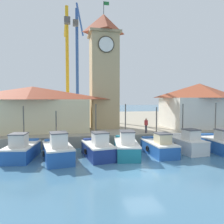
{
  "coord_description": "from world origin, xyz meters",
  "views": [
    {
      "loc": [
        -5.12,
        -14.16,
        5.01
      ],
      "look_at": [
        -0.19,
        9.78,
        3.5
      ],
      "focal_mm": 35.0,
      "sensor_mm": 36.0,
      "label": 1
    }
  ],
  "objects_px": {
    "warehouse_right": "(199,105)",
    "port_crane_near": "(67,75)",
    "fishing_boat_mid_left": "(126,147)",
    "fishing_boat_mid_right": "(186,143)",
    "fishing_boat_center": "(159,146)",
    "warehouse_left": "(33,109)",
    "port_crane_far": "(77,75)",
    "dock_worker_near_tower": "(146,125)",
    "fishing_boat_left_inner": "(98,149)",
    "fishing_boat_far_left": "(22,150)",
    "clock_tower": "(104,69)",
    "fishing_boat_left_outer": "(58,150)",
    "fishing_boat_right_inner": "(219,143)"
  },
  "relations": [
    {
      "from": "warehouse_right",
      "to": "port_crane_near",
      "type": "bearing_deg",
      "value": 144.06
    },
    {
      "from": "fishing_boat_mid_left",
      "to": "fishing_boat_mid_right",
      "type": "height_order",
      "value": "fishing_boat_mid_left"
    },
    {
      "from": "fishing_boat_center",
      "to": "warehouse_left",
      "type": "relative_size",
      "value": 0.34
    },
    {
      "from": "warehouse_right",
      "to": "port_crane_far",
      "type": "distance_m",
      "value": 23.12
    },
    {
      "from": "fishing_boat_mid_left",
      "to": "dock_worker_near_tower",
      "type": "distance_m",
      "value": 5.92
    },
    {
      "from": "fishing_boat_left_inner",
      "to": "fishing_boat_mid_right",
      "type": "relative_size",
      "value": 0.99
    },
    {
      "from": "warehouse_left",
      "to": "port_crane_far",
      "type": "relative_size",
      "value": 0.6
    },
    {
      "from": "warehouse_left",
      "to": "fishing_boat_far_left",
      "type": "bearing_deg",
      "value": -88.55
    },
    {
      "from": "fishing_boat_far_left",
      "to": "clock_tower",
      "type": "relative_size",
      "value": 0.27
    },
    {
      "from": "fishing_boat_left_outer",
      "to": "port_crane_near",
      "type": "distance_m",
      "value": 22.5
    },
    {
      "from": "fishing_boat_left_inner",
      "to": "warehouse_left",
      "type": "height_order",
      "value": "warehouse_left"
    },
    {
      "from": "fishing_boat_mid_left",
      "to": "warehouse_left",
      "type": "xyz_separation_m",
      "value": [
        -8.95,
        8.31,
        3.06
      ]
    },
    {
      "from": "fishing_boat_mid_left",
      "to": "warehouse_right",
      "type": "xyz_separation_m",
      "value": [
        12.34,
        8.04,
        3.38
      ]
    },
    {
      "from": "fishing_boat_left_outer",
      "to": "clock_tower",
      "type": "relative_size",
      "value": 0.3
    },
    {
      "from": "fishing_boat_center",
      "to": "fishing_boat_far_left",
      "type": "bearing_deg",
      "value": 175.4
    },
    {
      "from": "clock_tower",
      "to": "port_crane_near",
      "type": "height_order",
      "value": "port_crane_near"
    },
    {
      "from": "fishing_boat_far_left",
      "to": "clock_tower",
      "type": "distance_m",
      "value": 14.98
    },
    {
      "from": "fishing_boat_mid_right",
      "to": "port_crane_near",
      "type": "xyz_separation_m",
      "value": [
        -10.89,
        20.26,
        8.23
      ]
    },
    {
      "from": "fishing_boat_left_inner",
      "to": "dock_worker_near_tower",
      "type": "xyz_separation_m",
      "value": [
        6.09,
        4.79,
        1.25
      ]
    },
    {
      "from": "fishing_boat_far_left",
      "to": "fishing_boat_left_outer",
      "type": "xyz_separation_m",
      "value": [
        2.91,
        -1.06,
        0.05
      ]
    },
    {
      "from": "clock_tower",
      "to": "fishing_boat_far_left",
      "type": "bearing_deg",
      "value": -132.18
    },
    {
      "from": "warehouse_right",
      "to": "fishing_boat_right_inner",
      "type": "bearing_deg",
      "value": -111.69
    },
    {
      "from": "fishing_boat_mid_right",
      "to": "warehouse_left",
      "type": "xyz_separation_m",
      "value": [
        -14.9,
        8.0,
        3.07
      ]
    },
    {
      "from": "warehouse_left",
      "to": "port_crane_far",
      "type": "bearing_deg",
      "value": 69.82
    },
    {
      "from": "fishing_boat_mid_left",
      "to": "dock_worker_near_tower",
      "type": "xyz_separation_m",
      "value": [
        3.55,
        4.57,
        1.24
      ]
    },
    {
      "from": "warehouse_right",
      "to": "dock_worker_near_tower",
      "type": "relative_size",
      "value": 5.77
    },
    {
      "from": "fishing_boat_mid_left",
      "to": "fishing_boat_center",
      "type": "distance_m",
      "value": 2.98
    },
    {
      "from": "dock_worker_near_tower",
      "to": "fishing_boat_far_left",
      "type": "bearing_deg",
      "value": -162.5
    },
    {
      "from": "fishing_boat_left_inner",
      "to": "fishing_boat_mid_right",
      "type": "height_order",
      "value": "fishing_boat_left_inner"
    },
    {
      "from": "fishing_boat_mid_left",
      "to": "clock_tower",
      "type": "bearing_deg",
      "value": 91.67
    },
    {
      "from": "warehouse_right",
      "to": "port_crane_far",
      "type": "height_order",
      "value": "port_crane_far"
    },
    {
      "from": "fishing_boat_far_left",
      "to": "fishing_boat_mid_left",
      "type": "height_order",
      "value": "fishing_boat_mid_left"
    },
    {
      "from": "clock_tower",
      "to": "fishing_boat_center",
      "type": "bearing_deg",
      "value": -72.4
    },
    {
      "from": "fishing_boat_left_outer",
      "to": "fishing_boat_left_inner",
      "type": "relative_size",
      "value": 1.07
    },
    {
      "from": "fishing_boat_mid_left",
      "to": "dock_worker_near_tower",
      "type": "relative_size",
      "value": 3.29
    },
    {
      "from": "fishing_boat_far_left",
      "to": "fishing_boat_left_outer",
      "type": "distance_m",
      "value": 3.1
    },
    {
      "from": "fishing_boat_far_left",
      "to": "port_crane_far",
      "type": "xyz_separation_m",
      "value": [
        5.74,
        23.77,
        8.81
      ]
    },
    {
      "from": "clock_tower",
      "to": "warehouse_right",
      "type": "height_order",
      "value": "clock_tower"
    },
    {
      "from": "port_crane_near",
      "to": "fishing_boat_mid_left",
      "type": "bearing_deg",
      "value": -76.51
    },
    {
      "from": "fishing_boat_right_inner",
      "to": "fishing_boat_far_left",
      "type": "bearing_deg",
      "value": 176.83
    },
    {
      "from": "fishing_boat_left_inner",
      "to": "fishing_boat_mid_left",
      "type": "relative_size",
      "value": 0.85
    },
    {
      "from": "port_crane_far",
      "to": "clock_tower",
      "type": "bearing_deg",
      "value": -79.32
    },
    {
      "from": "clock_tower",
      "to": "dock_worker_near_tower",
      "type": "bearing_deg",
      "value": -54.85
    },
    {
      "from": "fishing_boat_left_outer",
      "to": "fishing_boat_mid_right",
      "type": "distance_m",
      "value": 11.82
    },
    {
      "from": "port_crane_far",
      "to": "fishing_boat_left_outer",
      "type": "bearing_deg",
      "value": -96.5
    },
    {
      "from": "fishing_boat_mid_left",
      "to": "port_crane_far",
      "type": "height_order",
      "value": "port_crane_far"
    },
    {
      "from": "fishing_boat_left_inner",
      "to": "warehouse_right",
      "type": "bearing_deg",
      "value": 29.02
    },
    {
      "from": "fishing_boat_mid_left",
      "to": "fishing_boat_center",
      "type": "height_order",
      "value": "fishing_boat_mid_left"
    },
    {
      "from": "dock_worker_near_tower",
      "to": "port_crane_near",
      "type": "bearing_deg",
      "value": 117.95
    },
    {
      "from": "fishing_boat_far_left",
      "to": "fishing_boat_center",
      "type": "xyz_separation_m",
      "value": [
        11.72,
        -0.94,
        -0.05
      ]
    }
  ]
}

